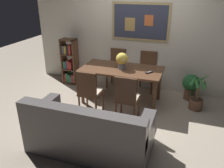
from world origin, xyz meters
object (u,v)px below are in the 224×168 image
Objects in this scene: potted_palm at (197,96)px; flower_vase at (122,60)px; dining_table at (122,73)px; dining_chair_near_right at (127,96)px; dining_chair_far_left at (117,65)px; dining_chair_near_left at (89,90)px; tv_remote at (149,72)px; bookshelf at (70,64)px; leather_couch at (88,133)px; potted_ivy at (191,85)px; dining_chair_far_right at (147,68)px.

flower_vase is at bearing -173.30° from potted_palm.
dining_chair_near_right is (0.33, -0.77, -0.11)m from dining_table.
dining_chair_far_left is at bearing 114.44° from dining_table.
dining_chair_near_left reaches higher than tv_remote.
bookshelf is at bearing 172.80° from potted_palm.
dining_chair_near_right is 1.70m from dining_chair_far_left.
tv_remote is at bearing -6.74° from flower_vase.
dining_table is at bearing 90.74° from leather_couch.
potted_ivy is 1.61m from flower_vase.
dining_chair_near_right and dining_chair_far_right have the same top height.
leather_couch reaches higher than dining_table.
tv_remote is at bearing 71.30° from dining_chair_near_right.
dining_chair_far_right is at bearing -0.60° from dining_chair_far_left.
dining_chair_near_right is at bearing -66.67° from dining_table.
dining_chair_far_right is 0.95m from flower_vase.
dining_chair_near_right is 0.77m from tv_remote.
flower_vase is at bearing 173.26° from tv_remote.
dining_chair_near_right is 0.72m from dining_chair_near_left.
dining_chair_far_left is 0.81× the size of bookshelf.
dining_chair_near_left is at bearing -91.35° from dining_chair_far_left.
dining_chair_far_left reaches higher than tv_remote.
dining_table is 11.08× the size of tv_remote.
dining_table is at bearing 172.58° from tv_remote.
dining_chair_near_right is 1.00× the size of dining_chair_near_left.
leather_couch is (0.02, -1.70, -0.33)m from dining_table.
potted_ivy is 3.82× the size of tv_remote.
potted_palm reaches higher than potted_ivy.
flower_vase is (-0.33, 0.77, 0.39)m from dining_chair_near_right.
bookshelf is 3.42× the size of flower_vase.
tv_remote is (-0.95, -0.24, 0.46)m from potted_palm.
flower_vase is at bearing -156.52° from potted_ivy.
dining_chair_near_left is at bearing -117.71° from flower_vase.
potted_ivy is 0.73× the size of potted_palm.
dining_table is at bearing -173.63° from potted_palm.
dining_chair_near_left and dining_chair_far_left have the same top height.
bookshelf is (-1.53, 2.26, 0.20)m from leather_couch.
leather_couch is 2.40m from potted_palm.
potted_ivy is at bearing 37.43° from dining_chair_near_left.
potted_ivy is 1.12m from tv_remote.
dining_chair_near_right is at bearing -91.87° from dining_chair_far_right.
dining_table is 2.90× the size of potted_ivy.
dining_chair_near_right is 1.54m from dining_chair_far_right.
dining_table is 0.91× the size of leather_couch.
flower_vase is (-1.37, -0.59, 0.60)m from potted_ivy.
bookshelf reaches higher than potted_palm.
bookshelf is 1.67m from flower_vase.
dining_chair_near_right is 6.15× the size of tv_remote.
bookshelf is at bearing -179.34° from potted_ivy.
dining_chair_far_left is at bearing 10.96° from bookshelf.
dining_table is 0.87m from dining_chair_far_right.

